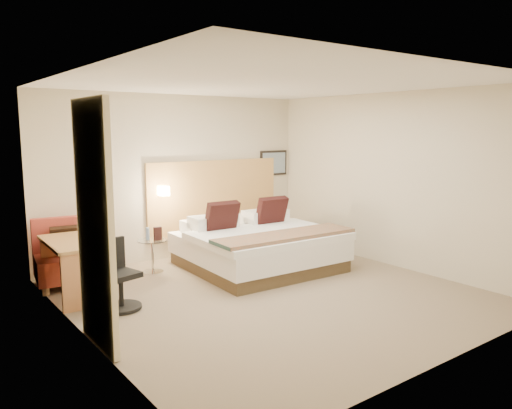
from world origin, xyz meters
TOP-DOWN VIEW (x-y plane):
  - floor at (0.00, 0.00)m, footprint 4.80×5.00m
  - ceiling at (0.00, 0.00)m, footprint 4.80×5.00m
  - wall_back at (0.00, 2.51)m, footprint 4.80×0.02m
  - wall_front at (0.00, -2.51)m, footprint 4.80×0.02m
  - wall_left at (-2.41, 0.00)m, footprint 0.02×5.00m
  - wall_right at (2.41, 0.00)m, footprint 0.02×5.00m
  - headboard_panel at (0.70, 2.47)m, footprint 2.60×0.04m
  - art_frame at (2.02, 2.48)m, footprint 0.62×0.03m
  - art_canvas at (2.02, 2.46)m, footprint 0.54×0.01m
  - lamp_arm at (-0.35, 2.42)m, footprint 0.02×0.12m
  - lamp_shade at (-0.35, 2.36)m, footprint 0.15×0.15m
  - curtain at (-2.36, -0.25)m, footprint 0.06×0.90m
  - bottle_a at (-0.87, 1.87)m, footprint 0.06×0.06m
  - bottle_b at (-0.85, 1.90)m, footprint 0.06×0.06m
  - menu_folder at (-0.76, 1.76)m, footprint 0.12×0.05m
  - bed at (0.62, 1.11)m, footprint 2.23×2.18m
  - lounge_chair at (-2.00, 2.01)m, footprint 0.96×0.87m
  - side_table at (-0.82, 1.82)m, footprint 0.47×0.47m
  - desk at (-2.11, 1.42)m, footprint 0.59×1.20m
  - desk_chair at (-1.81, 0.65)m, footprint 0.57×0.57m

SIDE VIEW (x-z plane):
  - floor at x=0.00m, z-range -0.02..0.00m
  - side_table at x=-0.82m, z-range 0.03..0.53m
  - bed at x=0.62m, z-range -0.18..0.87m
  - desk_chair at x=-1.81m, z-range -0.07..0.76m
  - lounge_chair at x=-2.00m, z-range -0.09..0.82m
  - desk at x=-2.11m, z-range 0.21..0.95m
  - bottle_a at x=-0.87m, z-range 0.50..0.68m
  - bottle_b at x=-0.85m, z-range 0.50..0.68m
  - menu_folder at x=-0.76m, z-range 0.50..0.70m
  - headboard_panel at x=0.70m, z-range 0.30..1.60m
  - lamp_arm at x=-0.35m, z-range 1.14..1.16m
  - lamp_shade at x=-0.35m, z-range 1.07..1.22m
  - curtain at x=-2.36m, z-range 0.01..2.43m
  - wall_back at x=0.00m, z-range 0.00..2.70m
  - wall_front at x=0.00m, z-range 0.00..2.70m
  - wall_left at x=-2.41m, z-range 0.00..2.70m
  - wall_right at x=2.41m, z-range 0.00..2.70m
  - art_frame at x=2.02m, z-range 1.27..1.73m
  - art_canvas at x=2.02m, z-range 1.30..1.70m
  - ceiling at x=0.00m, z-range 2.70..2.72m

